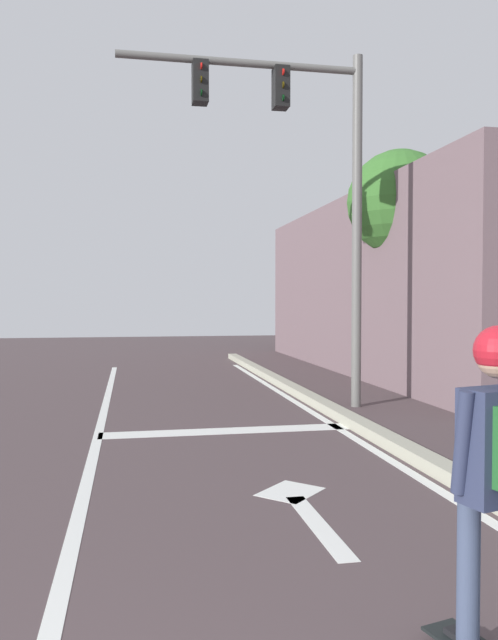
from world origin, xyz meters
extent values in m
cube|color=silver|center=(-0.20, 6.00, 0.00)|extent=(0.12, 20.00, 0.01)
cube|color=silver|center=(2.99, 6.00, 0.00)|extent=(0.12, 20.00, 0.01)
cube|color=silver|center=(1.47, 7.64, 0.00)|extent=(3.34, 0.40, 0.01)
cube|color=silver|center=(1.64, 4.08, 0.00)|extent=(0.16, 1.40, 0.01)
cube|color=silver|center=(1.64, 4.93, 0.00)|extent=(0.71, 0.71, 0.01)
cube|color=#A6A590|center=(3.24, 6.00, 0.07)|extent=(0.24, 24.00, 0.14)
cube|color=#B2B2B7|center=(1.79, 2.32, 0.06)|extent=(0.17, 0.09, 0.01)
cylinder|color=#2F1E2A|center=(1.89, 2.34, 0.03)|extent=(0.04, 0.06, 0.05)
cylinder|color=#404C68|center=(1.82, 2.23, 0.45)|extent=(0.11, 0.11, 0.74)
cube|color=black|center=(1.82, 2.23, 0.10)|extent=(0.14, 0.25, 0.03)
cube|color=#2C3451|center=(1.86, 2.06, 1.08)|extent=(0.38, 0.26, 0.52)
cylinder|color=#2C3451|center=(1.67, 2.04, 1.11)|extent=(0.07, 0.14, 0.48)
cylinder|color=#61605D|center=(3.86, 9.14, 2.85)|extent=(0.16, 0.16, 5.71)
cylinder|color=#61605D|center=(1.94, 9.14, 5.45)|extent=(3.84, 0.12, 0.12)
cube|color=black|center=(2.58, 9.14, 5.10)|extent=(0.24, 0.28, 0.64)
cylinder|color=red|center=(2.58, 8.99, 5.30)|extent=(0.02, 0.10, 0.10)
cylinder|color=#3C3106|center=(2.58, 8.99, 5.10)|extent=(0.02, 0.10, 0.10)
cylinder|color=black|center=(2.58, 8.99, 4.90)|extent=(0.02, 0.10, 0.10)
cube|color=black|center=(1.30, 9.14, 5.10)|extent=(0.24, 0.28, 0.64)
cylinder|color=red|center=(1.30, 8.99, 5.30)|extent=(0.02, 0.10, 0.10)
cylinder|color=#3C3106|center=(1.30, 8.99, 5.10)|extent=(0.02, 0.10, 0.10)
cylinder|color=black|center=(1.30, 8.99, 4.90)|extent=(0.02, 0.10, 0.10)
cylinder|color=brown|center=(5.63, 11.42, 1.56)|extent=(0.28, 0.28, 3.12)
sphere|color=#366B2A|center=(5.63, 11.42, 3.75)|extent=(2.12, 2.12, 2.12)
camera|label=1|loc=(0.23, -0.45, 1.73)|focal=34.70mm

